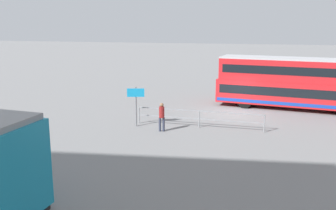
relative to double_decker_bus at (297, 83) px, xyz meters
The scene contains 5 objects.
ground_plane 5.38m from the double_decker_bus, 27.38° to the left, with size 160.00×160.00×0.00m, color gray.
double_decker_bus is the anchor object (origin of this frame).
pedestrian_near_railing 11.54m from the double_decker_bus, 43.24° to the left, with size 0.36×0.36×1.73m.
pedestrian_railing 9.22m from the double_decker_bus, 46.27° to the left, with size 7.86×0.49×1.08m.
info_sign 12.45m from the double_decker_bus, 35.03° to the left, with size 1.05×0.29×2.50m.
Camera 1 is at (-1.25, 27.39, 6.55)m, focal length 41.79 mm.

